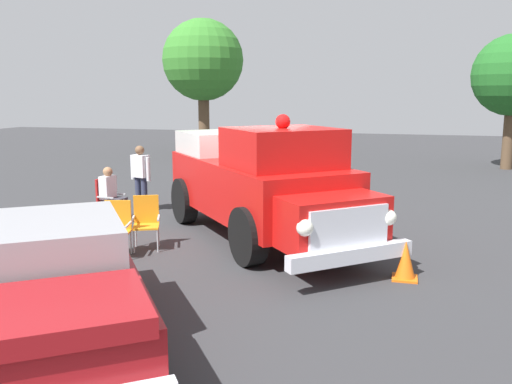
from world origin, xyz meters
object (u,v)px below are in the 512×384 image
Objects in this scene: lawn_chair_by_car at (117,224)px; lawn_chair_spare at (146,218)px; spectator_seated at (112,192)px; spectator_standing at (141,174)px; traffic_cone at (405,261)px; vintage_fire_truck at (261,181)px; classic_hot_rod at (56,285)px; lawn_chair_near_truck at (107,196)px; oak_tree_left at (203,61)px.

lawn_chair_by_car is 0.67m from lawn_chair_spare.
spectator_standing is at bearing 84.65° from spectator_seated.
spectator_seated is 7.02m from traffic_cone.
spectator_standing reaches higher than spectator_seated.
traffic_cone is (5.14, 0.08, -0.28)m from lawn_chair_by_car.
vintage_fire_truck reaches higher than lawn_chair_spare.
spectator_seated is (-2.65, 5.78, -0.05)m from classic_hot_rod.
classic_hot_rod reaches higher than lawn_chair_near_truck.
vintage_fire_truck reaches higher than traffic_cone.
lawn_chair_by_car is 0.79× the size of spectator_seated.
spectator_seated is at bearing -95.35° from spectator_standing.
classic_hot_rod reaches higher than lawn_chair_spare.
oak_tree_left is (-3.08, 14.12, 3.81)m from spectator_seated.
spectator_seated reaches higher than traffic_cone.
lawn_chair_spare is 0.79× the size of spectator_seated.
vintage_fire_truck reaches higher than lawn_chair_by_car.
spectator_standing is at bearing 110.84° from lawn_chair_by_car.
oak_tree_left reaches higher than vintage_fire_truck.
traffic_cone is (4.85, -0.53, -0.28)m from lawn_chair_spare.
classic_hot_rod is 21.05m from oak_tree_left.
lawn_chair_by_car is (1.62, -2.38, 0.00)m from lawn_chair_near_truck.
vintage_fire_truck is at bearing -25.22° from spectator_standing.
spectator_standing is at bearing 151.57° from traffic_cone.
lawn_chair_near_truck is 1.61× the size of traffic_cone.
spectator_standing is 2.64× the size of traffic_cone.
spectator_seated is at bearing 172.84° from vintage_fire_truck.
lawn_chair_by_car and lawn_chair_spare have the same top height.
lawn_chair_spare is at bearing 64.51° from lawn_chair_by_car.
classic_hot_rod is 3.57× the size of spectator_seated.
lawn_chair_by_car is (-1.16, 3.41, -0.16)m from classic_hot_rod.
oak_tree_left is at bearing 106.06° from classic_hot_rod.
lawn_chair_near_truck is at bearing 161.17° from traffic_cone.
spectator_standing is (-1.66, 3.00, 0.37)m from lawn_chair_spare.
traffic_cone is at bearing -59.40° from oak_tree_left.
classic_hot_rod is 4.52× the size of lawn_chair_by_car.
oak_tree_left reaches higher than spectator_standing.
lawn_chair_spare is at bearing 173.82° from traffic_cone.
spectator_standing is (-2.53, 7.01, 0.22)m from classic_hot_rod.
oak_tree_left is at bearing 101.82° from lawn_chair_near_truck.
lawn_chair_near_truck is 1.00× the size of lawn_chair_spare.
vintage_fire_truck is 4.58× the size of spectator_seated.
spectator_standing reaches higher than classic_hot_rod.
traffic_cone is (6.75, -2.30, -0.28)m from lawn_chair_near_truck.
classic_hot_rod is 6.36m from spectator_seated.
lawn_chair_by_car is at bearing -115.49° from lawn_chair_spare.
spectator_seated is 2.03× the size of traffic_cone.
lawn_chair_spare is (1.90, -1.78, 0.00)m from lawn_chair_near_truck.
classic_hot_rod reaches higher than traffic_cone.
spectator_standing is 7.43m from traffic_cone.
spectator_seated is 1.26m from spectator_standing.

